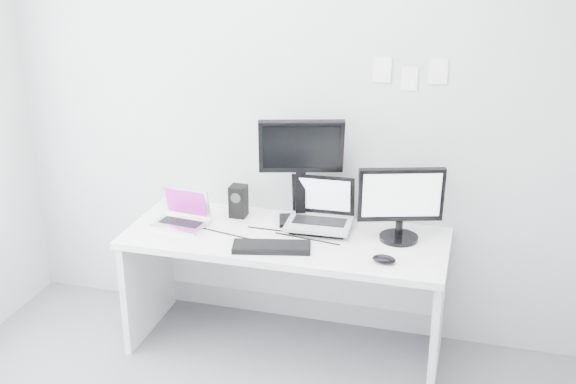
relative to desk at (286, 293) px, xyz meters
name	(u,v)px	position (x,y,z in m)	size (l,w,h in m)	color
back_wall	(302,112)	(0.00, 0.35, 0.99)	(3.60, 3.60, 0.00)	silver
desk	(286,293)	(0.00, 0.00, 0.00)	(1.80, 0.70, 0.73)	white
macbook	(179,208)	(-0.62, -0.04, 0.48)	(0.30, 0.22, 0.22)	silver
speaker	(238,201)	(-0.34, 0.19, 0.46)	(0.10, 0.10, 0.19)	black
dell_laptop	(319,206)	(0.16, 0.12, 0.52)	(0.36, 0.28, 0.30)	#B0B3B8
rear_monitor	(301,170)	(0.04, 0.20, 0.69)	(0.48, 0.17, 0.65)	black
samsung_monitor	(401,203)	(0.62, 0.11, 0.58)	(0.47, 0.21, 0.43)	black
keyboard	(272,247)	(-0.02, -0.19, 0.38)	(0.42, 0.15, 0.03)	black
mouse	(384,259)	(0.58, -0.19, 0.39)	(0.12, 0.08, 0.04)	black
wall_note_0	(382,70)	(0.45, 0.34, 1.26)	(0.10, 0.00, 0.14)	white
wall_note_1	(409,79)	(0.60, 0.34, 1.22)	(0.09, 0.00, 0.13)	white
wall_note_2	(438,71)	(0.75, 0.34, 1.26)	(0.10, 0.00, 0.14)	white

